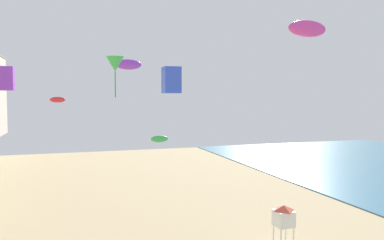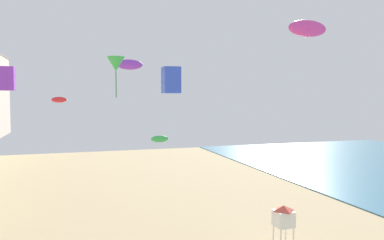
% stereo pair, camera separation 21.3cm
% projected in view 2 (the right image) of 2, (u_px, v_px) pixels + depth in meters
% --- Properties ---
extents(lifeguard_stand, '(1.10, 1.10, 2.55)m').
position_uv_depth(lifeguard_stand, '(284.00, 216.00, 23.68)').
color(lifeguard_stand, white).
rests_on(lifeguard_stand, ground).
extents(kite_blue_box, '(1.03, 1.03, 1.62)m').
position_uv_depth(kite_blue_box, '(171.00, 80.00, 23.22)').
color(kite_blue_box, blue).
extents(kite_green_parafoil, '(1.27, 0.35, 0.49)m').
position_uv_depth(kite_green_parafoil, '(160.00, 139.00, 26.91)').
color(kite_green_parafoil, green).
extents(kite_red_parafoil, '(1.58, 0.44, 0.61)m').
position_uv_depth(kite_red_parafoil, '(59.00, 100.00, 39.75)').
color(kite_red_parafoil, red).
extents(kite_purple_box, '(1.05, 1.05, 1.65)m').
position_uv_depth(kite_purple_box, '(6.00, 79.00, 26.04)').
color(kite_purple_box, purple).
extents(kite_magenta_parafoil, '(2.80, 0.78, 1.09)m').
position_uv_depth(kite_magenta_parafoil, '(307.00, 28.00, 24.30)').
color(kite_magenta_parafoil, '#DB3D9E').
extents(kite_purple_parafoil, '(2.69, 0.75, 1.05)m').
position_uv_depth(kite_purple_parafoil, '(129.00, 65.00, 38.11)').
color(kite_purple_parafoil, purple).
extents(kite_green_delta, '(1.55, 1.55, 3.52)m').
position_uv_depth(kite_green_delta, '(116.00, 64.00, 32.38)').
color(kite_green_delta, green).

